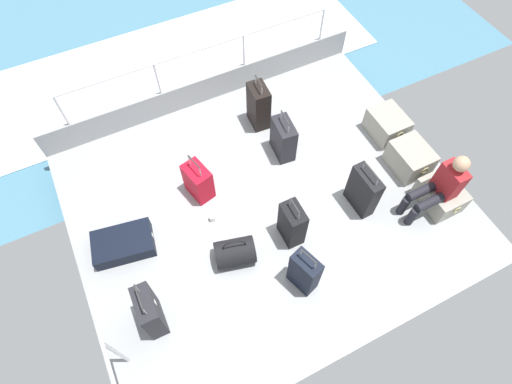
# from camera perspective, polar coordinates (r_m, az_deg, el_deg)

# --- Properties ---
(ground_plane) EXTENTS (4.40, 5.20, 0.06)m
(ground_plane) POSITION_cam_1_polar(r_m,az_deg,el_deg) (5.79, 1.51, -1.54)
(ground_plane) COLOR #939699
(gunwale_port) EXTENTS (0.06, 5.20, 0.45)m
(gunwale_port) POSITION_cam_1_polar(r_m,az_deg,el_deg) (6.83, -7.01, 13.91)
(gunwale_port) COLOR #939699
(gunwale_port) RESTS_ON ground_plane
(railing_port) EXTENTS (0.04, 4.20, 1.02)m
(railing_port) POSITION_cam_1_polar(r_m,az_deg,el_deg) (6.45, -7.55, 17.40)
(railing_port) COLOR silver
(railing_port) RESTS_ON ground_plane
(sea_wake) EXTENTS (12.00, 12.00, 0.01)m
(sea_wake) POSITION_cam_1_polar(r_m,az_deg,el_deg) (8.23, -10.58, 17.29)
(sea_wake) COLOR teal
(sea_wake) RESTS_ON ground_plane
(cargo_crate_0) EXTENTS (0.60, 0.46, 0.38)m
(cargo_crate_0) POSITION_cam_1_polar(r_m,az_deg,el_deg) (6.63, 17.60, 8.83)
(cargo_crate_0) COLOR gray
(cargo_crate_0) RESTS_ON ground_plane
(cargo_crate_1) EXTENTS (0.61, 0.47, 0.41)m
(cargo_crate_1) POSITION_cam_1_polar(r_m,az_deg,el_deg) (6.32, 20.45, 4.38)
(cargo_crate_1) COLOR gray
(cargo_crate_1) RESTS_ON ground_plane
(cargo_crate_2) EXTENTS (0.62, 0.46, 0.34)m
(cargo_crate_2) POSITION_cam_1_polar(r_m,az_deg,el_deg) (6.16, 24.06, -0.40)
(cargo_crate_2) COLOR gray
(cargo_crate_2) RESTS_ON ground_plane
(passenger_seated) EXTENTS (0.34, 0.66, 1.04)m
(passenger_seated) POSITION_cam_1_polar(r_m,az_deg,el_deg) (5.77, 24.06, 0.78)
(passenger_seated) COLOR maroon
(passenger_seated) RESTS_ON ground_plane
(suitcase_0) EXTENTS (0.44, 0.21, 0.91)m
(suitcase_0) POSITION_cam_1_polar(r_m,az_deg,el_deg) (4.96, -14.38, -15.67)
(suitcase_0) COLOR black
(suitcase_0) RESTS_ON ground_plane
(suitcase_1) EXTENTS (0.46, 0.28, 0.77)m
(suitcase_1) POSITION_cam_1_polar(r_m,az_deg,el_deg) (6.02, 3.79, 7.32)
(suitcase_1) COLOR black
(suitcase_1) RESTS_ON ground_plane
(suitcase_2) EXTENTS (0.40, 0.30, 0.83)m
(suitcase_2) POSITION_cam_1_polar(r_m,az_deg,el_deg) (5.01, 6.67, -10.92)
(suitcase_2) COLOR black
(suitcase_2) RESTS_ON ground_plane
(suitcase_3) EXTENTS (0.36, 0.24, 0.81)m
(suitcase_3) POSITION_cam_1_polar(r_m,az_deg,el_deg) (5.25, 4.99, -4.39)
(suitcase_3) COLOR black
(suitcase_3) RESTS_ON ground_plane
(suitcase_4) EXTENTS (0.46, 0.20, 0.83)m
(suitcase_4) POSITION_cam_1_polar(r_m,az_deg,el_deg) (5.63, 14.54, 0.15)
(suitcase_4) COLOR black
(suitcase_4) RESTS_ON ground_plane
(suitcase_5) EXTENTS (0.44, 0.35, 0.75)m
(suitcase_5) POSITION_cam_1_polar(r_m,az_deg,el_deg) (5.67, -7.97, 1.46)
(suitcase_5) COLOR #B70C1E
(suitcase_5) RESTS_ON ground_plane
(suitcase_6) EXTENTS (0.60, 0.83, 0.22)m
(suitcase_6) POSITION_cam_1_polar(r_m,az_deg,el_deg) (5.63, -17.81, -6.82)
(suitcase_6) COLOR black
(suitcase_6) RESTS_ON ground_plane
(suitcase_7) EXTENTS (0.40, 0.27, 0.87)m
(suitcase_7) POSITION_cam_1_polar(r_m,az_deg,el_deg) (6.34, 0.36, 11.76)
(suitcase_7) COLOR black
(suitcase_7) RESTS_ON ground_plane
(duffel_bag) EXTENTS (0.46, 0.57, 0.51)m
(duffel_bag) POSITION_cam_1_polar(r_m,az_deg,el_deg) (5.24, -2.93, -8.30)
(duffel_bag) COLOR black
(duffel_bag) RESTS_ON ground_plane
(paper_cup) EXTENTS (0.08, 0.08, 0.10)m
(paper_cup) POSITION_cam_1_polar(r_m,az_deg,el_deg) (5.62, -6.05, -3.58)
(paper_cup) COLOR white
(paper_cup) RESTS_ON ground_plane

